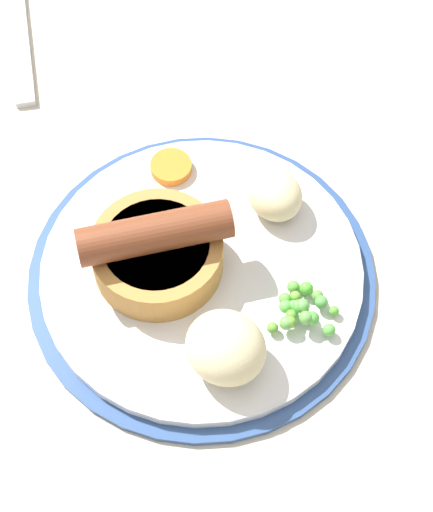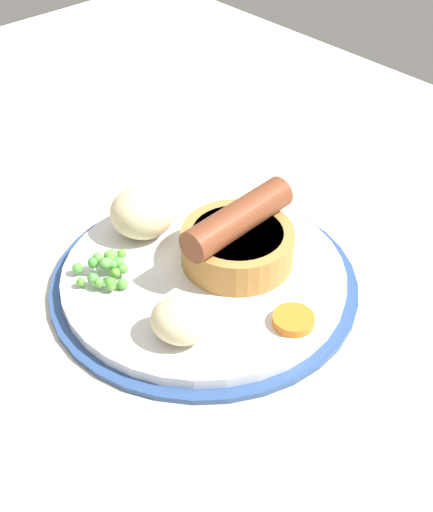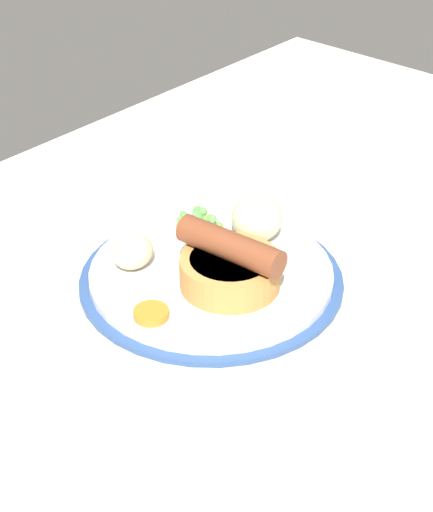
{
  "view_description": "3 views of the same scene",
  "coord_description": "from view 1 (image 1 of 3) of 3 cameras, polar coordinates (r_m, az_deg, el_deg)",
  "views": [
    {
      "loc": [
        -24.05,
        -0.93,
        56.79
      ],
      "look_at": [
        5.03,
        -5.73,
        6.88
      ],
      "focal_mm": 60.0,
      "sensor_mm": 36.0,
      "label": 1
    },
    {
      "loc": [
        38.45,
        -33.3,
        41.47
      ],
      "look_at": [
        6.86,
        -4.48,
        6.57
      ],
      "focal_mm": 50.0,
      "sensor_mm": 36.0,
      "label": 2
    },
    {
      "loc": [
        54.97,
        39.17,
        49.46
      ],
      "look_at": [
        6.25,
        -3.58,
        6.71
      ],
      "focal_mm": 60.0,
      "sensor_mm": 36.0,
      "label": 3
    }
  ],
  "objects": [
    {
      "name": "dining_table",
      "position": [
        0.6,
        -4.63,
        -7.44
      ],
      "size": [
        110.0,
        80.0,
        3.0
      ],
      "primitive_type": "cube",
      "color": "beige",
      "rests_on": "ground"
    },
    {
      "name": "dinner_plate",
      "position": [
        0.61,
        -0.99,
        -1.22
      ],
      "size": [
        24.87,
        24.87,
        1.4
      ],
      "color": "#2D4C84",
      "rests_on": "dining_table"
    },
    {
      "name": "fork",
      "position": [
        0.78,
        -13.07,
        14.7
      ],
      "size": [
        18.03,
        2.01,
        0.6
      ],
      "primitive_type": "cube",
      "rotation": [
        0.0,
        0.0,
        0.02
      ],
      "color": "silver",
      "rests_on": "dining_table"
    },
    {
      "name": "pea_pile",
      "position": [
        0.58,
        5.68,
        -3.44
      ],
      "size": [
        4.62,
        5.12,
        1.84
      ],
      "color": "#5AB94A",
      "rests_on": "dinner_plate"
    },
    {
      "name": "potato_chunk_0",
      "position": [
        0.62,
        3.91,
        4.1
      ],
      "size": [
        5.49,
        5.19,
        3.13
      ],
      "primitive_type": "ellipsoid",
      "rotation": [
        0.0,
        0.0,
        1.95
      ],
      "color": "beige",
      "rests_on": "dinner_plate"
    },
    {
      "name": "potato_chunk_1",
      "position": [
        0.55,
        0.61,
        -6.13
      ],
      "size": [
        7.37,
        7.33,
        4.24
      ],
      "primitive_type": "ellipsoid",
      "rotation": [
        0.0,
        0.0,
        5.44
      ],
      "color": "beige",
      "rests_on": "dinner_plate"
    },
    {
      "name": "carrot_slice_0",
      "position": [
        0.65,
        -3.05,
        5.95
      ],
      "size": [
        4.3,
        4.3,
        0.71
      ],
      "primitive_type": "cylinder",
      "rotation": [
        0.0,
        0.0,
        2.59
      ],
      "color": "orange",
      "rests_on": "dinner_plate"
    },
    {
      "name": "sausage_pudding",
      "position": [
        0.59,
        -4.0,
        0.44
      ],
      "size": [
        9.16,
        10.53,
        5.57
      ],
      "rotation": [
        0.0,
        0.0,
        4.78
      ],
      "color": "#BC8442",
      "rests_on": "dinner_plate"
    }
  ]
}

